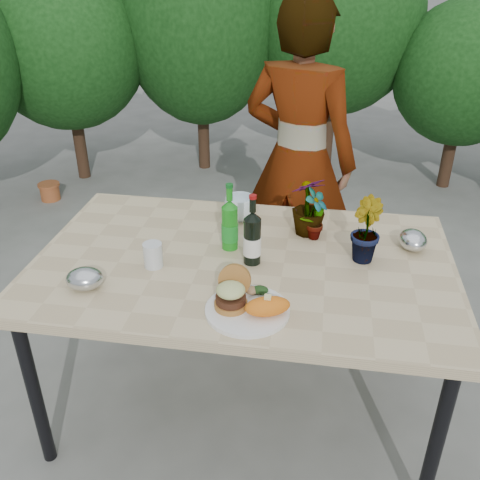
% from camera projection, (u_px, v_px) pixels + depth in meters
% --- Properties ---
extents(ground, '(80.00, 80.00, 0.00)m').
position_uv_depth(ground, '(243.00, 401.00, 2.42)').
color(ground, '#62615D').
rests_on(ground, ground).
extents(patio_table, '(1.60, 1.00, 0.75)m').
position_uv_depth(patio_table, '(243.00, 272.00, 2.08)').
color(patio_table, '#CBB487').
rests_on(patio_table, ground).
extents(shrub_hedge, '(6.91, 5.06, 2.22)m').
position_uv_depth(shrub_hedge, '(272.00, 67.00, 3.36)').
color(shrub_hedge, '#382316').
rests_on(shrub_hedge, ground).
extents(dinner_plate, '(0.28, 0.28, 0.01)m').
position_uv_depth(dinner_plate, '(247.00, 310.00, 1.76)').
color(dinner_plate, white).
rests_on(dinner_plate, patio_table).
extents(burger_stack, '(0.11, 0.16, 0.11)m').
position_uv_depth(burger_stack, '(232.00, 292.00, 1.75)').
color(burger_stack, '#B7722D').
rests_on(burger_stack, dinner_plate).
extents(sweet_potato, '(0.17, 0.12, 0.06)m').
position_uv_depth(sweet_potato, '(267.00, 306.00, 1.71)').
color(sweet_potato, orange).
rests_on(sweet_potato, dinner_plate).
extents(grilled_veg, '(0.08, 0.05, 0.03)m').
position_uv_depth(grilled_veg, '(256.00, 290.00, 1.82)').
color(grilled_veg, olive).
rests_on(grilled_veg, dinner_plate).
extents(wine_bottle, '(0.07, 0.07, 0.28)m').
position_uv_depth(wine_bottle, '(252.00, 239.00, 1.99)').
color(wine_bottle, black).
rests_on(wine_bottle, patio_table).
extents(sparkling_water, '(0.07, 0.07, 0.27)m').
position_uv_depth(sparkling_water, '(230.00, 225.00, 2.08)').
color(sparkling_water, '#188519').
rests_on(sparkling_water, patio_table).
extents(plastic_cup, '(0.07, 0.07, 0.09)m').
position_uv_depth(plastic_cup, '(153.00, 255.00, 1.99)').
color(plastic_cup, silver).
rests_on(plastic_cup, patio_table).
extents(seedling_left, '(0.13, 0.14, 0.22)m').
position_uv_depth(seedling_left, '(315.00, 214.00, 2.14)').
color(seedling_left, '#235D20').
rests_on(seedling_left, patio_table).
extents(seedling_mid, '(0.14, 0.16, 0.25)m').
position_uv_depth(seedling_mid, '(365.00, 230.00, 2.00)').
color(seedling_mid, '#2D5E20').
rests_on(seedling_mid, patio_table).
extents(seedling_right, '(0.20, 0.20, 0.25)m').
position_uv_depth(seedling_right, '(309.00, 206.00, 2.18)').
color(seedling_right, '#27551D').
rests_on(seedling_right, patio_table).
extents(blue_bowl, '(0.15, 0.15, 0.11)m').
position_uv_depth(blue_bowl, '(240.00, 208.00, 2.33)').
color(blue_bowl, silver).
rests_on(blue_bowl, patio_table).
extents(foil_packet_left, '(0.15, 0.13, 0.08)m').
position_uv_depth(foil_packet_left, '(85.00, 279.00, 1.87)').
color(foil_packet_left, '#B6B9BE').
rests_on(foil_packet_left, patio_table).
extents(foil_packet_right, '(0.13, 0.15, 0.08)m').
position_uv_depth(foil_packet_right, '(413.00, 240.00, 2.11)').
color(foil_packet_right, silver).
rests_on(foil_packet_right, patio_table).
extents(person, '(0.69, 0.56, 1.66)m').
position_uv_depth(person, '(299.00, 161.00, 2.76)').
color(person, '#A77553').
rests_on(person, ground).
extents(terracotta_pot, '(0.17, 0.17, 0.14)m').
position_uv_depth(terracotta_pot, '(50.00, 191.00, 4.28)').
color(terracotta_pot, '#A6542A').
rests_on(terracotta_pot, ground).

